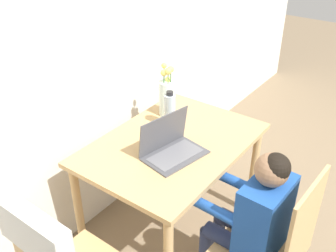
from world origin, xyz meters
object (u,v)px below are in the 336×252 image
person_seated (254,215)px  flower_vase (167,95)px  chair_occupied (274,249)px  laptop (170,146)px  water_bottle (170,110)px

person_seated → flower_vase: 0.98m
person_seated → flower_vase: (0.42, 0.85, 0.25)m
chair_occupied → person_seated: 0.20m
flower_vase → person_seated: bearing=-116.2°
person_seated → laptop: person_seated is taller
flower_vase → water_bottle: bearing=-137.3°
chair_occupied → laptop: bearing=-92.8°
chair_occupied → laptop: 0.76m
chair_occupied → flower_vase: 1.14m
chair_occupied → flower_vase: size_ratio=2.61×
flower_vase → laptop: bearing=-141.3°
water_bottle → flower_vase: bearing=42.7°
laptop → flower_vase: (0.36, 0.29, 0.09)m
person_seated → laptop: bearing=-93.5°
chair_occupied → water_bottle: 0.99m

